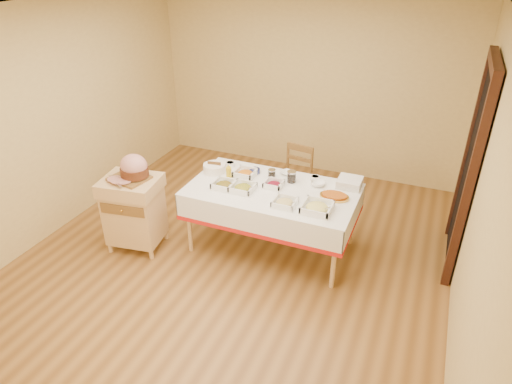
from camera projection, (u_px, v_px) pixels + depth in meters
room_shell at (234, 149)px, 4.52m from camera, size 5.00×5.00×5.00m
doorway at (471, 167)px, 4.59m from camera, size 0.09×1.10×2.20m
dining_table at (272, 202)px, 5.00m from camera, size 1.82×1.02×0.76m
butcher_cart at (134, 209)px, 5.08m from camera, size 0.68×0.59×0.86m
dining_chair at (294, 179)px, 5.80m from camera, size 0.44×0.43×0.87m
ham_on_board at (133, 169)px, 4.86m from camera, size 0.42×0.40×0.28m
serving_dish_a at (224, 185)px, 4.94m from camera, size 0.23×0.23×0.10m
serving_dish_b at (243, 188)px, 4.88m from camera, size 0.24×0.24×0.10m
serving_dish_c at (285, 202)px, 4.61m from camera, size 0.23×0.23×0.09m
serving_dish_d at (317, 207)px, 4.51m from camera, size 0.29×0.29×0.11m
serving_dish_e at (245, 173)px, 5.17m from camera, size 0.24×0.23×0.11m
serving_dish_f at (274, 184)px, 4.96m from camera, size 0.21×0.20×0.09m
small_bowl_left at (230, 164)px, 5.40m from camera, size 0.11×0.11×0.05m
small_bowl_mid at (255, 171)px, 5.25m from camera, size 0.12×0.12×0.05m
small_bowl_right at (315, 178)px, 5.09m from camera, size 0.10×0.10×0.05m
bowl_white_imported at (287, 173)px, 5.22m from camera, size 0.18×0.18×0.04m
bowl_small_imported at (318, 183)px, 4.98m from camera, size 0.18×0.18×0.05m
preserve_jar_left at (272, 174)px, 5.12m from camera, size 0.09×0.09×0.11m
preserve_jar_right at (292, 177)px, 5.04m from camera, size 0.10×0.10×0.13m
mustard_bottle at (229, 173)px, 5.08m from camera, size 0.06×0.06×0.19m
bread_basket at (214, 168)px, 5.27m from camera, size 0.26×0.26×0.11m
plate_stack at (350, 183)px, 4.95m from camera, size 0.26×0.26×0.09m
brass_platter at (334, 196)px, 4.74m from camera, size 0.31×0.22×0.04m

